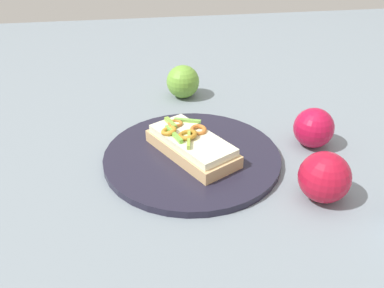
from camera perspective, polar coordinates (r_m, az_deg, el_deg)
The scene contains 6 objects.
ground_plane at distance 0.73m, azimuth 0.00°, elevation -2.20°, with size 2.00×2.00×0.00m, color slate.
plate at distance 0.72m, azimuth 0.00°, elevation -1.78°, with size 0.31×0.31×0.01m, color #201E2F.
sandwich at distance 0.71m, azimuth -0.09°, elevation -0.07°, with size 0.19×0.16×0.05m.
apple_0 at distance 0.65m, azimuth 18.13°, elevation -4.46°, with size 0.08×0.08×0.08m, color #AA1129.
apple_1 at distance 0.94m, azimuth -1.29°, elevation 8.77°, with size 0.08×0.08×0.08m, color #69A035.
apple_2 at distance 0.78m, azimuth 16.74°, elevation 2.19°, with size 0.07×0.07×0.07m, color #B21035.
Camera 1 is at (-0.60, 0.09, 0.40)m, focal length 37.92 mm.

